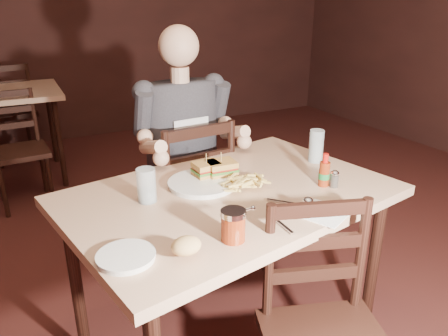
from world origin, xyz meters
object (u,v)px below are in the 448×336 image
bg_table (8,101)px  bg_chair_far (9,113)px  glass_left (146,185)px  diner (185,120)px  glass_right (316,146)px  dinner_plate (202,184)px  syrup_dispenser (233,225)px  hot_sauce (324,170)px  chair_far (184,201)px  side_plate (126,258)px  main_table (230,209)px  bg_chair_near (19,152)px

bg_table → bg_chair_far: (0.00, 0.55, -0.22)m
bg_table → glass_left: bearing=-82.0°
diner → glass_right: (0.46, -0.44, -0.07)m
dinner_plate → syrup_dispenser: 0.43m
glass_left → hot_sauce: 0.70m
chair_far → hot_sauce: (0.31, -0.72, 0.37)m
bg_table → side_plate: side_plate is taller
main_table → diner: diner is taller
chair_far → diner: size_ratio=1.05×
diner → hot_sauce: bearing=-69.1°
bg_chair_far → syrup_dispenser: bg_chair_far is taller
bg_table → glass_left: size_ratio=6.42×
hot_sauce → glass_left: bearing=164.0°
dinner_plate → hot_sauce: bearing=-27.5°
bg_chair_far → glass_right: size_ratio=6.20×
bg_chair_far → glass_right: bearing=102.7°
glass_right → hot_sauce: bearing=-122.2°
main_table → dinner_plate: (-0.07, 0.10, 0.09)m
glass_right → hot_sauce: size_ratio=1.10×
syrup_dispenser → diner: bearing=66.5°
syrup_dispenser → side_plate: syrup_dispenser is taller
main_table → side_plate: (-0.49, -0.28, 0.08)m
bg_chair_far → diner: 2.69m
glass_left → syrup_dispenser: glass_left is taller
bg_chair_near → diner: diner is taller
diner → glass_right: size_ratio=5.91×
bg_table → syrup_dispenser: size_ratio=8.00×
glass_left → main_table: bearing=-11.8°
main_table → diner: (0.05, 0.55, 0.23)m
dinner_plate → syrup_dispenser: bearing=-102.2°
bg_chair_far → side_plate: 3.39m
glass_left → hot_sauce: (0.67, -0.19, 0.00)m
bg_chair_near → side_plate: bearing=-88.1°
dinner_plate → glass_left: (-0.24, -0.03, 0.06)m
bg_chair_far → dinner_plate: (0.59, -3.00, 0.32)m
diner → main_table: bearing=-98.7°
diner → hot_sauce: (0.31, -0.67, -0.08)m
diner → side_plate: diner is taller
diner → chair_far: bearing=90.0°
side_plate → glass_left: bearing=62.3°
bg_table → bg_chair_far: bearing=90.0°
chair_far → diner: (0.00, -0.05, 0.46)m
dinner_plate → hot_sauce: (0.43, -0.22, 0.06)m
bg_chair_far → glass_left: bg_chair_far is taller
bg_table → bg_chair_near: size_ratio=0.98×
main_table → side_plate: side_plate is taller
hot_sauce → chair_far: bearing=113.6°
dinner_plate → glass_right: (0.58, 0.01, 0.07)m
glass_left → side_plate: bearing=-117.7°
bg_table → hot_sauce: bearing=-69.1°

